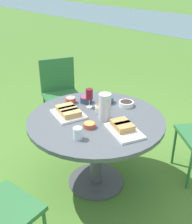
# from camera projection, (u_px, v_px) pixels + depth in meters

# --- Properties ---
(ground_plane) EXTENTS (40.00, 40.00, 0.00)m
(ground_plane) POSITION_uv_depth(u_px,v_px,m) (96.00, 181.00, 2.76)
(ground_plane) COLOR #4C7A2D
(dining_table) EXTENTS (1.20, 1.20, 0.71)m
(dining_table) POSITION_uv_depth(u_px,v_px,m) (96.00, 130.00, 2.50)
(dining_table) COLOR #4C4C51
(dining_table) RESTS_ON ground_plane
(chair_near_right) EXTENTS (0.55, 0.56, 0.89)m
(chair_near_right) POSITION_uv_depth(u_px,v_px,m) (60.00, 89.00, 3.53)
(chair_near_right) COLOR #2D6B38
(chair_near_right) RESTS_ON ground_plane
(water_pitcher) EXTENTS (0.11, 0.11, 0.24)m
(water_pitcher) POSITION_uv_depth(u_px,v_px,m) (105.00, 107.00, 2.37)
(water_pitcher) COLOR silver
(water_pitcher) RESTS_ON dining_table
(wine_glass) EXTENTS (0.07, 0.07, 0.19)m
(wine_glass) POSITION_uv_depth(u_px,v_px,m) (89.00, 95.00, 2.58)
(wine_glass) COLOR silver
(wine_glass) RESTS_ON dining_table
(platter_bread_main) EXTENTS (0.38, 0.31, 0.07)m
(platter_bread_main) POSITION_uv_depth(u_px,v_px,m) (123.00, 128.00, 2.24)
(platter_bread_main) COLOR white
(platter_bread_main) RESTS_ON dining_table
(platter_charcuterie) EXTENTS (0.35, 0.31, 0.07)m
(platter_charcuterie) POSITION_uv_depth(u_px,v_px,m) (68.00, 112.00, 2.48)
(platter_charcuterie) COLOR white
(platter_charcuterie) RESTS_ON dining_table
(bowl_fries) EXTENTS (0.10, 0.10, 0.04)m
(bowl_fries) POSITION_uv_depth(u_px,v_px,m) (89.00, 125.00, 2.29)
(bowl_fries) COLOR #B74733
(bowl_fries) RESTS_ON dining_table
(bowl_salad) EXTENTS (0.13, 0.13, 0.06)m
(bowl_salad) POSITION_uv_depth(u_px,v_px,m) (107.00, 99.00, 2.72)
(bowl_salad) COLOR #334256
(bowl_salad) RESTS_ON dining_table
(bowl_olives) EXTENTS (0.14, 0.14, 0.04)m
(bowl_olives) POSITION_uv_depth(u_px,v_px,m) (126.00, 103.00, 2.65)
(bowl_olives) COLOR white
(bowl_olives) RESTS_ON dining_table
(bowl_dip_red) EXTENTS (0.12, 0.12, 0.06)m
(bowl_dip_red) POSITION_uv_depth(u_px,v_px,m) (86.00, 99.00, 2.73)
(bowl_dip_red) COLOR #334256
(bowl_dip_red) RESTS_ON dining_table
(bowl_dip_cream) EXTENTS (0.10, 0.10, 0.05)m
(bowl_dip_cream) POSITION_uv_depth(u_px,v_px,m) (71.00, 100.00, 2.72)
(bowl_dip_cream) COLOR #B74733
(bowl_dip_cream) RESTS_ON dining_table
(bowl_roasted_veg) EXTENTS (0.12, 0.12, 0.06)m
(bowl_roasted_veg) POSITION_uv_depth(u_px,v_px,m) (101.00, 108.00, 2.55)
(bowl_roasted_veg) COLOR silver
(bowl_roasted_veg) RESTS_ON dining_table
(cup_water_near) EXTENTS (0.07, 0.07, 0.09)m
(cup_water_near) POSITION_uv_depth(u_px,v_px,m) (78.00, 133.00, 2.13)
(cup_water_near) COLOR silver
(cup_water_near) RESTS_ON dining_table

